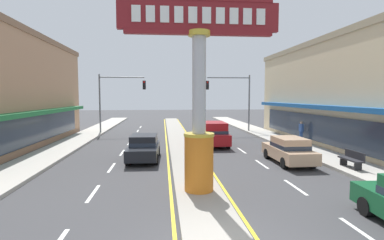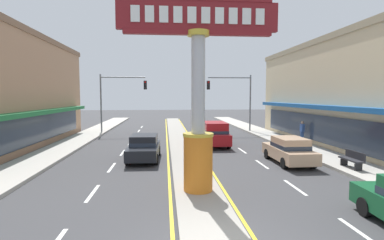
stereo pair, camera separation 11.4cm
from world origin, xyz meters
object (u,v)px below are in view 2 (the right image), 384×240
at_px(suv_near_right_lane, 215,134).
at_px(traffic_light_left_side, 118,93).
at_px(storefront_right, 366,93).
at_px(sedan_near_left_lane, 144,147).
at_px(traffic_light_right_side, 234,93).
at_px(street_bench, 352,159).
at_px(pedestrian_near_kerb, 302,130).
at_px(sedan_far_right_lane, 289,150).
at_px(district_sign, 198,97).

bearing_deg(suv_near_right_lane, traffic_light_left_side, 134.56).
relative_size(storefront_right, sedan_near_left_lane, 5.18).
bearing_deg(traffic_light_left_side, traffic_light_right_side, -1.42).
distance_m(storefront_right, traffic_light_left_side, 22.93).
height_order(street_bench, pedestrian_near_kerb, pedestrian_near_kerb).
height_order(storefront_right, sedan_far_right_lane, storefront_right).
relative_size(sedan_far_right_lane, pedestrian_near_kerb, 2.52).
distance_m(storefront_right, street_bench, 10.74).
distance_m(traffic_light_right_side, street_bench, 17.69).
relative_size(district_sign, traffic_light_right_side, 1.22).
bearing_deg(traffic_light_right_side, district_sign, -107.14).
xyz_separation_m(district_sign, storefront_right, (14.68, 10.82, 0.27)).
bearing_deg(sedan_far_right_lane, suv_near_right_lane, 116.96).
relative_size(traffic_light_left_side, pedestrian_near_kerb, 3.62).
xyz_separation_m(traffic_light_left_side, sedan_far_right_lane, (12.07, -15.39, -3.46)).
distance_m(traffic_light_left_side, pedestrian_near_kerb, 18.50).
bearing_deg(storefront_right, traffic_light_right_side, 132.72).
xyz_separation_m(traffic_light_right_side, sedan_near_left_lane, (-8.77, -13.30, -3.46)).
bearing_deg(traffic_light_left_side, street_bench, -50.17).
xyz_separation_m(storefront_right, pedestrian_near_kerb, (-4.90, 0.68, -3.01)).
bearing_deg(suv_near_right_lane, district_sign, -102.76).
relative_size(traffic_light_left_side, sedan_far_right_lane, 1.44).
xyz_separation_m(traffic_light_left_side, traffic_light_right_side, (12.35, -0.31, 0.00)).
xyz_separation_m(traffic_light_right_side, pedestrian_near_kerb, (3.61, -8.53, -3.10)).
xyz_separation_m(traffic_light_left_side, sedan_near_left_lane, (3.59, -13.61, -3.46)).
distance_m(district_sign, suv_near_right_lane, 12.08).
distance_m(district_sign, traffic_light_right_side, 20.96).
relative_size(district_sign, sedan_far_right_lane, 1.75).
height_order(traffic_light_left_side, pedestrian_near_kerb, traffic_light_left_side).
relative_size(traffic_light_left_side, street_bench, 3.88).
height_order(district_sign, traffic_light_left_side, district_sign).
distance_m(traffic_light_left_side, traffic_light_right_side, 12.36).
bearing_deg(sedan_near_left_lane, pedestrian_near_kerb, 21.08).
bearing_deg(traffic_light_right_side, pedestrian_near_kerb, -67.08).
bearing_deg(pedestrian_near_kerb, sedan_near_left_lane, -158.92).
distance_m(storefront_right, sedan_far_right_lane, 11.10).
distance_m(traffic_light_right_side, suv_near_right_lane, 9.87).
relative_size(traffic_light_right_side, street_bench, 3.88).
relative_size(storefront_right, pedestrian_near_kerb, 13.19).
bearing_deg(street_bench, suv_near_right_lane, 124.12).
bearing_deg(sedan_near_left_lane, traffic_light_left_side, 104.77).
height_order(district_sign, storefront_right, storefront_right).
xyz_separation_m(district_sign, traffic_light_left_side, (-6.18, 20.33, 0.35)).
relative_size(traffic_light_right_side, sedan_near_left_lane, 1.42).
bearing_deg(sedan_near_left_lane, sedan_far_right_lane, -11.88).
height_order(traffic_light_left_side, suv_near_right_lane, traffic_light_left_side).
xyz_separation_m(storefront_right, traffic_light_right_side, (-8.51, 9.21, 0.08)).
height_order(district_sign, pedestrian_near_kerb, district_sign).
height_order(district_sign, sedan_far_right_lane, district_sign).
bearing_deg(traffic_light_left_side, pedestrian_near_kerb, -28.98).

